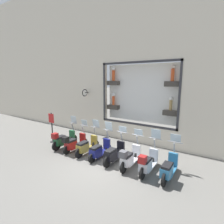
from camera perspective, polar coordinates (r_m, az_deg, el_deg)
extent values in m
plane|color=#66635E|center=(8.28, -2.73, -16.81)|extent=(120.00, 120.00, 0.00)
cube|color=beige|center=(17.44, -24.45, 14.78)|extent=(0.40, 15.58, 10.66)
cube|color=beige|center=(10.97, 8.35, -6.74)|extent=(0.40, 4.83, 1.11)
cube|color=beige|center=(11.18, 9.52, 31.12)|extent=(0.40, 4.83, 5.85)
cube|color=#2D2D33|center=(10.32, 8.50, 15.81)|extent=(0.04, 4.83, 0.12)
cube|color=#2D2D33|center=(10.62, 7.96, -3.88)|extent=(0.04, 4.83, 0.12)
cube|color=#2D2D33|center=(9.57, 21.16, 4.84)|extent=(0.04, 0.12, 3.71)
cube|color=#2D2D33|center=(11.50, -2.55, 6.43)|extent=(0.04, 0.12, 3.71)
cube|color=silver|center=(10.83, 9.48, 6.02)|extent=(0.04, 4.59, 3.47)
cube|color=#38332D|center=(9.98, 19.02, 8.68)|extent=(0.36, 0.77, 0.28)
cylinder|color=#CC4C23|center=(9.98, 19.18, 11.34)|extent=(0.18, 0.18, 0.65)
sphere|color=beige|center=(10.00, 19.34, 13.87)|extent=(0.23, 0.23, 0.23)
cube|color=#38332D|center=(11.48, 0.46, 9.46)|extent=(0.36, 0.77, 0.28)
cylinder|color=#CC4C23|center=(11.48, 0.47, 11.81)|extent=(0.18, 0.18, 0.66)
sphere|color=white|center=(11.49, 0.47, 14.05)|extent=(0.24, 0.24, 0.24)
cube|color=#38332D|center=(10.15, 18.47, -0.26)|extent=(0.36, 0.77, 0.28)
cylinder|color=#9E7F4C|center=(10.08, 18.62, 2.10)|extent=(0.16, 0.16, 0.57)
sphere|color=white|center=(10.03, 18.75, 4.27)|extent=(0.20, 0.20, 0.20)
cube|color=#38332D|center=(11.62, 0.45, 1.64)|extent=(0.36, 0.77, 0.28)
cylinder|color=#CC4C23|center=(11.56, 0.46, 3.74)|extent=(0.16, 0.16, 0.58)
sphere|color=white|center=(11.52, 0.46, 5.68)|extent=(0.21, 0.21, 0.21)
cylinder|color=black|center=(12.24, -8.34, 6.28)|extent=(0.35, 0.05, 0.05)
torus|color=black|center=(12.11, -8.89, 6.22)|extent=(0.51, 0.05, 0.51)
cylinder|color=white|center=(12.11, -8.89, 6.22)|extent=(0.41, 0.03, 0.41)
cylinder|color=black|center=(8.11, 19.35, -16.01)|extent=(0.52, 0.09, 0.52)
cylinder|color=black|center=(7.01, 16.66, -20.34)|extent=(0.52, 0.09, 0.52)
cube|color=teal|center=(7.56, 18.11, -18.11)|extent=(1.02, 0.38, 0.06)
cube|color=teal|center=(7.14, 17.39, -17.96)|extent=(0.61, 0.35, 0.36)
cube|color=black|center=(7.04, 17.50, -16.32)|extent=(0.58, 0.31, 0.10)
cube|color=teal|center=(7.90, 19.31, -14.37)|extent=(0.12, 0.37, 0.56)
cylinder|color=gray|center=(7.77, 19.67, -10.86)|extent=(0.20, 0.06, 0.45)
cylinder|color=gray|center=(7.76, 19.89, -9.22)|extent=(0.04, 0.61, 0.04)
cube|color=silver|center=(7.74, 20.04, -7.94)|extent=(0.09, 0.42, 0.34)
cylinder|color=black|center=(8.32, 13.59, -15.04)|extent=(0.50, 0.09, 0.50)
cylinder|color=black|center=(7.24, 9.93, -19.05)|extent=(0.50, 0.09, 0.50)
cube|color=#B7BCC6|center=(7.78, 11.90, -17.00)|extent=(1.02, 0.38, 0.06)
cube|color=#B7BCC6|center=(7.37, 10.87, -16.77)|extent=(0.61, 0.35, 0.36)
cube|color=black|center=(7.27, 10.93, -15.16)|extent=(0.58, 0.31, 0.10)
cube|color=#B7BCC6|center=(8.11, 13.42, -13.44)|extent=(0.12, 0.37, 0.56)
cylinder|color=gray|center=(7.98, 13.75, -10.02)|extent=(0.20, 0.06, 0.45)
cylinder|color=gray|center=(7.97, 13.99, -8.42)|extent=(0.04, 0.61, 0.04)
cube|color=silver|center=(7.94, 14.16, -6.86)|extent=(0.11, 0.42, 0.43)
cube|color=maroon|center=(6.93, 9.92, -15.02)|extent=(0.28, 0.28, 0.28)
cylinder|color=black|center=(8.60, 8.18, -13.96)|extent=(0.51, 0.09, 0.51)
cylinder|color=black|center=(7.56, 3.83, -17.53)|extent=(0.51, 0.09, 0.51)
cube|color=silver|center=(8.07, 6.16, -15.72)|extent=(1.02, 0.38, 0.06)
cube|color=silver|center=(7.68, 4.88, -15.40)|extent=(0.61, 0.35, 0.36)
cube|color=black|center=(7.58, 4.91, -13.84)|extent=(0.58, 0.31, 0.10)
cube|color=silver|center=(8.39, 7.93, -12.37)|extent=(0.12, 0.37, 0.56)
cylinder|color=gray|center=(8.27, 8.23, -9.06)|extent=(0.20, 0.06, 0.45)
cylinder|color=gray|center=(8.26, 8.47, -7.52)|extent=(0.04, 0.60, 0.04)
cube|color=silver|center=(8.25, 8.62, -6.49)|extent=(0.08, 0.42, 0.28)
cube|color=#4C4C51|center=(7.26, 3.69, -13.61)|extent=(0.28, 0.28, 0.28)
cylinder|color=black|center=(8.94, 3.18, -12.82)|extent=(0.52, 0.09, 0.52)
cylinder|color=black|center=(7.95, -1.62, -15.95)|extent=(0.52, 0.09, 0.52)
cube|color=black|center=(8.44, 0.94, -14.39)|extent=(1.02, 0.39, 0.06)
cube|color=black|center=(8.06, -0.51, -13.99)|extent=(0.61, 0.35, 0.36)
cube|color=black|center=(7.97, -0.51, -12.48)|extent=(0.58, 0.31, 0.10)
cube|color=black|center=(8.74, 2.88, -11.26)|extent=(0.12, 0.37, 0.56)
cylinder|color=gray|center=(8.63, 3.14, -8.07)|extent=(0.20, 0.06, 0.45)
cylinder|color=gray|center=(8.62, 3.39, -6.59)|extent=(0.04, 0.60, 0.04)
cube|color=silver|center=(8.61, 3.53, -5.59)|extent=(0.08, 0.42, 0.29)
cylinder|color=black|center=(9.38, -1.25, -11.87)|extent=(0.45, 0.09, 0.45)
cylinder|color=black|center=(8.40, -6.59, -14.76)|extent=(0.45, 0.09, 0.45)
cube|color=navy|center=(8.88, -3.76, -13.31)|extent=(1.02, 0.39, 0.06)
cube|color=navy|center=(8.53, -5.31, -12.86)|extent=(0.61, 0.35, 0.36)
cube|color=black|center=(8.44, -5.34, -11.43)|extent=(0.58, 0.31, 0.10)
cube|color=navy|center=(9.17, -1.72, -10.40)|extent=(0.12, 0.37, 0.56)
cylinder|color=gray|center=(9.06, -1.48, -7.35)|extent=(0.20, 0.06, 0.45)
cylinder|color=gray|center=(9.05, -1.24, -5.95)|extent=(0.04, 0.60, 0.04)
cube|color=silver|center=(9.02, -1.10, -4.54)|extent=(0.11, 0.42, 0.44)
cylinder|color=black|center=(9.81, -5.46, -10.66)|extent=(0.52, 0.09, 0.52)
cylinder|color=black|center=(8.92, -10.73, -13.06)|extent=(0.52, 0.09, 0.52)
cube|color=olive|center=(9.35, -7.95, -11.89)|extent=(1.02, 0.38, 0.06)
cube|color=olive|center=(9.02, -9.57, -11.38)|extent=(0.61, 0.35, 0.36)
cube|color=black|center=(8.93, -9.62, -10.01)|extent=(0.58, 0.31, 0.10)
cube|color=olive|center=(9.63, -5.86, -9.18)|extent=(0.12, 0.37, 0.56)
cylinder|color=gray|center=(9.52, -5.65, -6.27)|extent=(0.20, 0.06, 0.45)
cylinder|color=gray|center=(9.52, -5.41, -4.94)|extent=(0.04, 0.60, 0.04)
cube|color=silver|center=(9.49, -5.29, -3.67)|extent=(0.10, 0.42, 0.41)
cylinder|color=black|center=(10.35, -9.04, -9.78)|extent=(0.45, 0.09, 0.45)
cylinder|color=black|center=(9.47, -14.58, -12.00)|extent=(0.45, 0.09, 0.45)
cube|color=maroon|center=(9.90, -11.67, -10.91)|extent=(1.02, 0.38, 0.06)
cube|color=maroon|center=(9.58, -13.31, -10.38)|extent=(0.61, 0.35, 0.36)
cube|color=black|center=(9.50, -13.38, -9.09)|extent=(0.58, 0.31, 0.10)
cube|color=maroon|center=(10.16, -9.57, -8.40)|extent=(0.12, 0.37, 0.56)
cylinder|color=gray|center=(10.06, -9.39, -5.64)|extent=(0.20, 0.06, 0.45)
cylinder|color=gray|center=(10.05, -9.16, -4.38)|extent=(0.04, 0.61, 0.04)
cube|color=silver|center=(10.03, -9.03, -3.41)|extent=(0.08, 0.42, 0.33)
cube|color=black|center=(9.23, -14.96, -8.70)|extent=(0.28, 0.28, 0.28)
cylinder|color=black|center=(10.86, -12.48, -8.67)|extent=(0.53, 0.09, 0.53)
cylinder|color=black|center=(10.07, -17.73, -10.52)|extent=(0.53, 0.09, 0.53)
cube|color=#19512D|center=(10.46, -14.99, -9.64)|extent=(1.02, 0.38, 0.06)
cube|color=#19512D|center=(10.16, -16.63, -9.08)|extent=(0.61, 0.35, 0.36)
cube|color=black|center=(10.08, -16.70, -7.85)|extent=(0.58, 0.31, 0.10)
cube|color=#19512D|center=(10.70, -12.90, -7.30)|extent=(0.12, 0.37, 0.56)
cylinder|color=gray|center=(10.61, -12.75, -4.67)|extent=(0.20, 0.06, 0.45)
cylinder|color=gray|center=(10.60, -12.53, -3.48)|extent=(0.04, 0.61, 0.04)
cube|color=silver|center=(10.58, -12.42, -2.34)|extent=(0.10, 0.42, 0.41)
cube|color=maroon|center=(9.84, -18.16, -7.41)|extent=(0.28, 0.28, 0.28)
cylinder|color=#232326|center=(11.54, -18.70, -9.15)|extent=(0.36, 0.36, 0.02)
cylinder|color=#232326|center=(11.28, -18.98, -4.83)|extent=(0.07, 0.07, 1.83)
cube|color=red|center=(11.13, -19.24, -1.93)|extent=(0.03, 0.45, 0.55)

